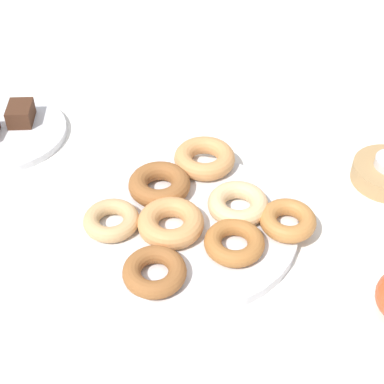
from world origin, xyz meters
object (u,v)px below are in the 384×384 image
Objects in this scene: donut_4 at (238,204)px; brownie_far at (21,113)px; donut_1 at (111,220)px; donut_2 at (205,158)px; donut_0 at (234,242)px; donut_7 at (159,185)px; donut_3 at (171,223)px; donut_6 at (288,220)px; donut_5 at (155,272)px; donut_plate at (193,226)px; cake_plate at (6,133)px.

brownie_far is (-0.34, 0.25, -0.00)m from donut_4.
donut_1 is 0.82× the size of donut_2.
donut_7 is at bearing 128.76° from donut_0.
donut_2 is 0.11m from donut_4.
brownie_far is (-0.25, 0.28, -0.00)m from donut_3.
donut_2 is at bearing -25.45° from brownie_far.
donut_4 reaches higher than donut_6.
donut_2 is 0.24m from donut_5.
donut_6 is (0.10, -0.14, -0.00)m from donut_2.
donut_6 is (0.13, -0.02, 0.02)m from donut_plate.
donut_3 reaches higher than donut_plate.
donut_3 and donut_7 have the same top height.
donut_3 is at bearing -161.83° from donut_4.
donut_3 is 1.06× the size of donut_4.
donut_6 is (0.19, 0.08, 0.00)m from donut_5.
donut_plate reaches higher than cake_plate.
donut_5 is (-0.02, -0.08, -0.00)m from donut_3.
donut_7 reaches higher than donut_5.
donut_plate is 0.04m from donut_3.
donut_6 reaches higher than donut_1.
cake_plate is at bearing 148.73° from donut_4.
donut_2 is 0.18m from donut_6.
donut_0 is 0.07m from donut_4.
cake_plate is 3.78× the size of brownie_far.
donut_plate is at bearing -164.22° from donut_4.
donut_4 is 1.60× the size of brownie_far.
donut_5 is (-0.11, -0.04, 0.00)m from donut_0.
brownie_far is at bearing 136.08° from donut_plate.
donut_1 is at bearing -58.43° from brownie_far.
donut_0 reaches higher than cake_plate.
donut_4 is at bearing 43.34° from donut_5.
brownie_far is at bearing 154.55° from donut_2.
donut_plate is 0.13m from donut_2.
brownie_far reaches higher than donut_1.
donut_3 reaches higher than donut_1.
donut_4 is 1.06× the size of donut_5.
donut_4 is 0.07m from donut_6.
donut_2 is at bearing -19.84° from cake_plate.
donut_4 is (0.18, 0.02, 0.00)m from donut_1.
donut_plate is at bearing -0.36° from donut_1.
donut_1 reaches higher than donut_plate.
donut_6 is 0.38× the size of cake_plate.
donut_3 is at bearing -9.87° from donut_1.
donut_5 reaches higher than cake_plate.
cake_plate is (-0.26, 0.18, -0.02)m from donut_7.
donut_plate is 3.77× the size of donut_1.
cake_plate is at bearing -135.00° from brownie_far.
donut_2 reaches higher than donut_6.
donut_2 and donut_7 have the same top height.
donut_1 is at bearing -136.15° from donut_7.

